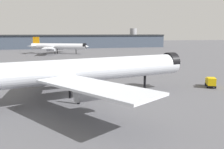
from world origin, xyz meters
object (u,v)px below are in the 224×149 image
(traffic_cone_wingtip, at_px, (117,74))
(traffic_cone_near_nose, at_px, (102,74))
(airliner_near_gate, at_px, (83,71))
(service_truck_front, at_px, (211,82))
(airliner_far_taxiway, at_px, (58,46))

(traffic_cone_wingtip, bearing_deg, traffic_cone_near_nose, 167.93)
(airliner_near_gate, bearing_deg, traffic_cone_wingtip, 47.59)
(traffic_cone_near_nose, bearing_deg, service_truck_front, -44.25)
(airliner_far_taxiway, height_order, traffic_cone_wingtip, airliner_far_taxiway)
(airliner_near_gate, xyz_separation_m, service_truck_front, (39.06, 6.69, -5.60))
(airliner_near_gate, bearing_deg, airliner_far_taxiway, 76.10)
(airliner_far_taxiway, xyz_separation_m, traffic_cone_wingtip, (22.75, -106.25, -5.38))
(airliner_far_taxiway, xyz_separation_m, traffic_cone_near_nose, (16.99, -105.01, -5.33))
(service_truck_front, bearing_deg, airliner_far_taxiway, 43.09)
(airliner_near_gate, xyz_separation_m, airliner_far_taxiway, (-6.61, 139.64, -1.46))
(airliner_near_gate, distance_m, service_truck_front, 40.02)
(airliner_far_taxiway, relative_size, traffic_cone_near_nose, 59.75)
(service_truck_front, bearing_deg, traffic_cone_wingtip, 64.76)
(airliner_near_gate, xyz_separation_m, traffic_cone_wingtip, (16.15, 33.40, -6.83))
(airliner_near_gate, distance_m, airliner_far_taxiway, 139.81)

